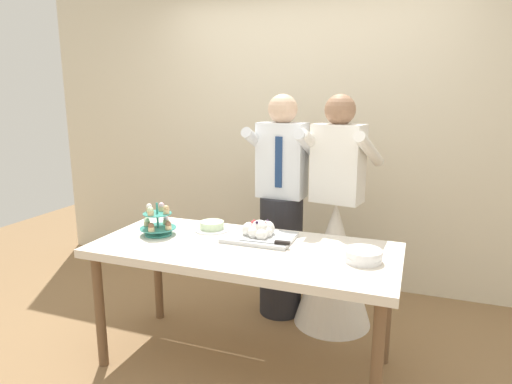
# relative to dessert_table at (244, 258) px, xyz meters

# --- Properties ---
(ground_plane) EXTENTS (8.00, 8.00, 0.00)m
(ground_plane) POSITION_rel_dessert_table_xyz_m (0.00, 0.00, -0.70)
(ground_plane) COLOR olive
(rear_wall) EXTENTS (5.20, 0.10, 2.90)m
(rear_wall) POSITION_rel_dessert_table_xyz_m (0.00, 1.48, 0.75)
(rear_wall) COLOR beige
(rear_wall) RESTS_ON ground_plane
(dessert_table) EXTENTS (1.80, 0.80, 0.78)m
(dessert_table) POSITION_rel_dessert_table_xyz_m (0.00, 0.00, 0.00)
(dessert_table) COLOR silver
(dessert_table) RESTS_ON ground_plane
(cupcake_stand) EXTENTS (0.23, 0.23, 0.21)m
(cupcake_stand) POSITION_rel_dessert_table_xyz_m (-0.60, 0.02, 0.16)
(cupcake_stand) COLOR teal
(cupcake_stand) RESTS_ON dessert_table
(main_cake_tray) EXTENTS (0.44, 0.31, 0.13)m
(main_cake_tray) POSITION_rel_dessert_table_xyz_m (0.04, 0.16, 0.11)
(main_cake_tray) COLOR silver
(main_cake_tray) RESTS_ON dessert_table
(plate_stack) EXTENTS (0.21, 0.21, 0.07)m
(plate_stack) POSITION_rel_dessert_table_xyz_m (0.69, -0.00, 0.11)
(plate_stack) COLOR white
(plate_stack) RESTS_ON dessert_table
(round_cake) EXTENTS (0.24, 0.24, 0.06)m
(round_cake) POSITION_rel_dessert_table_xyz_m (-0.32, 0.23, 0.10)
(round_cake) COLOR white
(round_cake) RESTS_ON dessert_table
(person_groom) EXTENTS (0.49, 0.51, 1.66)m
(person_groom) POSITION_rel_dessert_table_xyz_m (0.01, 0.73, 0.05)
(person_groom) COLOR #232328
(person_groom) RESTS_ON ground_plane
(person_bride) EXTENTS (0.57, 0.56, 1.66)m
(person_bride) POSITION_rel_dessert_table_xyz_m (0.42, 0.71, -0.12)
(person_bride) COLOR white
(person_bride) RESTS_ON ground_plane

